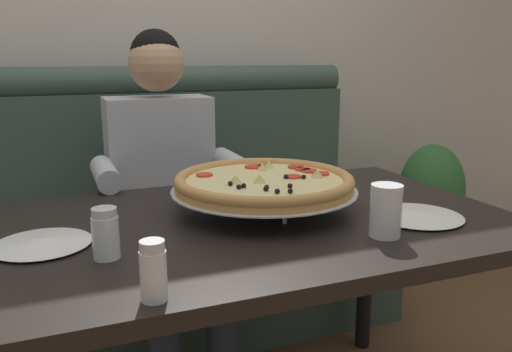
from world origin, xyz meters
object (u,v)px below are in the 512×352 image
at_px(dining_table, 255,246).
at_px(plate_near_right, 42,242).
at_px(diner_main, 166,181).
at_px(plate_near_left, 417,214).
at_px(drinking_glass, 386,213).
at_px(pizza, 264,183).
at_px(shaker_oregano, 154,275).
at_px(booth_bench, 180,233).
at_px(potted_plant, 431,199).
at_px(shaker_parmesan, 106,237).

bearing_deg(dining_table, plate_near_right, -178.97).
relative_size(diner_main, plate_near_right, 5.61).
height_order(diner_main, plate_near_left, diner_main).
distance_m(plate_near_right, drinking_glass, 0.82).
bearing_deg(pizza, plate_near_right, -172.41).
distance_m(pizza, plate_near_left, 0.43).
distance_m(shaker_oregano, plate_near_right, 0.42).
height_order(booth_bench, plate_near_right, booth_bench).
bearing_deg(potted_plant, pizza, -147.25).
distance_m(pizza, potted_plant, 1.72).
bearing_deg(plate_near_left, potted_plant, 47.32).
xyz_separation_m(booth_bench, shaker_parmesan, (-0.41, -1.05, 0.39)).
relative_size(dining_table, diner_main, 1.10).
xyz_separation_m(dining_table, shaker_parmesan, (-0.41, -0.14, 0.13)).
bearing_deg(shaker_parmesan, drinking_glass, -9.64).
relative_size(shaker_oregano, drinking_glass, 0.87).
bearing_deg(booth_bench, pizza, -86.13).
bearing_deg(drinking_glass, pizza, 119.82).
distance_m(booth_bench, shaker_parmesan, 1.20).
relative_size(dining_table, plate_near_left, 5.62).
height_order(booth_bench, potted_plant, booth_bench).
xyz_separation_m(shaker_parmesan, plate_near_left, (0.82, -0.02, -0.04)).
bearing_deg(shaker_parmesan, booth_bench, 68.90).
bearing_deg(drinking_glass, shaker_oregano, -167.75).
bearing_deg(shaker_oregano, plate_near_right, 117.18).
distance_m(dining_table, diner_main, 0.66).
bearing_deg(pizza, drinking_glass, -60.18).
height_order(shaker_oregano, drinking_glass, drinking_glass).
bearing_deg(plate_near_right, potted_plant, 26.15).
height_order(shaker_parmesan, plate_near_right, shaker_parmesan).
relative_size(shaker_oregano, shaker_parmesan, 1.00).
xyz_separation_m(shaker_parmesan, potted_plant, (1.87, 1.12, -0.40)).
height_order(pizza, plate_near_right, pizza).
bearing_deg(potted_plant, shaker_oregano, -143.19).
distance_m(booth_bench, dining_table, 0.95).
bearing_deg(shaker_oregano, drinking_glass, 12.25).
height_order(shaker_oregano, plate_near_right, shaker_oregano).
bearing_deg(shaker_oregano, shaker_parmesan, 103.69).
bearing_deg(diner_main, shaker_parmesan, -110.73).
relative_size(booth_bench, diner_main, 1.43).
xyz_separation_m(booth_bench, drinking_glass, (0.24, -1.16, 0.40)).
distance_m(diner_main, shaker_parmesan, 0.85).
height_order(plate_near_left, potted_plant, plate_near_left).
relative_size(booth_bench, shaker_parmesan, 16.00).
bearing_deg(plate_near_left, diner_main, 122.94).
height_order(plate_near_left, drinking_glass, drinking_glass).
bearing_deg(potted_plant, plate_near_right, -153.85).
bearing_deg(plate_near_left, shaker_oregano, -163.95).
xyz_separation_m(booth_bench, plate_near_left, (0.41, -1.07, 0.35)).
bearing_deg(pizza, shaker_oregano, -131.96).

